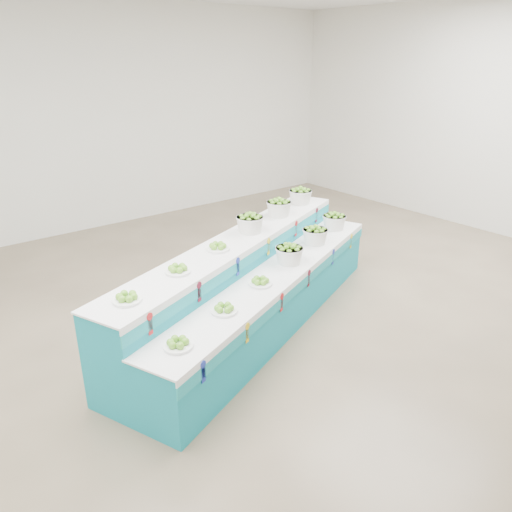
{
  "coord_description": "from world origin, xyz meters",
  "views": [
    {
      "loc": [
        -3.82,
        -3.86,
        3.05
      ],
      "look_at": [
        -0.49,
        0.28,
        0.87
      ],
      "focal_mm": 34.43,
      "sensor_mm": 36.0,
      "label": 1
    }
  ],
  "objects_px": {
    "basket_upper_right": "(300,196)",
    "basket_lower_left": "(289,254)",
    "plate_upper_mid": "(178,269)",
    "display_stand": "(256,284)"
  },
  "relations": [
    {
      "from": "display_stand",
      "to": "basket_lower_left",
      "type": "height_order",
      "value": "display_stand"
    },
    {
      "from": "plate_upper_mid",
      "to": "basket_upper_right",
      "type": "relative_size",
      "value": 0.78
    },
    {
      "from": "basket_lower_left",
      "to": "basket_upper_right",
      "type": "height_order",
      "value": "basket_upper_right"
    },
    {
      "from": "basket_upper_right",
      "to": "display_stand",
      "type": "bearing_deg",
      "value": -149.99
    },
    {
      "from": "plate_upper_mid",
      "to": "display_stand",
      "type": "bearing_deg",
      "value": 7.27
    },
    {
      "from": "basket_upper_right",
      "to": "basket_lower_left",
      "type": "bearing_deg",
      "value": -138.14
    },
    {
      "from": "display_stand",
      "to": "plate_upper_mid",
      "type": "xyz_separation_m",
      "value": [
        -1.12,
        -0.14,
        0.56
      ]
    },
    {
      "from": "basket_lower_left",
      "to": "plate_upper_mid",
      "type": "bearing_deg",
      "value": -179.8
    },
    {
      "from": "plate_upper_mid",
      "to": "basket_upper_right",
      "type": "distance_m",
      "value": 2.88
    },
    {
      "from": "basket_lower_left",
      "to": "plate_upper_mid",
      "type": "relative_size",
      "value": 1.28
    }
  ]
}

